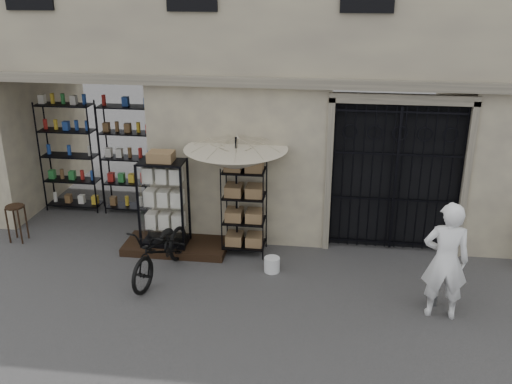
# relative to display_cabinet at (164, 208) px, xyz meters

# --- Properties ---
(ground) EXTENTS (80.00, 80.00, 0.00)m
(ground) POSITION_rel_display_cabinet_xyz_m (2.58, -1.50, -0.90)
(ground) COLOR black
(ground) RESTS_ON ground
(main_building) EXTENTS (14.00, 4.00, 9.00)m
(main_building) POSITION_rel_display_cabinet_xyz_m (2.58, 2.50, 3.60)
(main_building) COLOR tan
(main_building) RESTS_ON ground
(shop_recess) EXTENTS (3.00, 1.70, 3.00)m
(shop_recess) POSITION_rel_display_cabinet_xyz_m (-1.92, 1.30, 0.60)
(shop_recess) COLOR black
(shop_recess) RESTS_ON ground
(shop_shelving) EXTENTS (2.70, 0.50, 2.50)m
(shop_shelving) POSITION_rel_display_cabinet_xyz_m (-1.97, 1.80, 0.35)
(shop_shelving) COLOR black
(shop_shelving) RESTS_ON ground
(iron_gate) EXTENTS (2.50, 0.21, 3.00)m
(iron_gate) POSITION_rel_display_cabinet_xyz_m (4.33, 0.78, 0.60)
(iron_gate) COLOR black
(iron_gate) RESTS_ON ground
(step_platform) EXTENTS (2.00, 0.90, 0.15)m
(step_platform) POSITION_rel_display_cabinet_xyz_m (0.18, 0.05, -0.83)
(step_platform) COLOR black
(step_platform) RESTS_ON ground
(display_cabinet) EXTENTS (0.87, 0.58, 1.82)m
(display_cabinet) POSITION_rel_display_cabinet_xyz_m (0.00, 0.00, 0.00)
(display_cabinet) COLOR black
(display_cabinet) RESTS_ON step_platform
(wire_rack) EXTENTS (0.89, 0.72, 1.78)m
(wire_rack) POSITION_rel_display_cabinet_xyz_m (1.53, 0.13, -0.03)
(wire_rack) COLOR black
(wire_rack) RESTS_ON ground
(market_umbrella) EXTENTS (2.20, 2.22, 2.74)m
(market_umbrella) POSITION_rel_display_cabinet_xyz_m (1.37, 0.21, 1.07)
(market_umbrella) COLOR black
(market_umbrella) RESTS_ON ground
(white_bucket) EXTENTS (0.34, 0.34, 0.27)m
(white_bucket) POSITION_rel_display_cabinet_xyz_m (2.14, -0.57, -0.77)
(white_bucket) COLOR silver
(white_bucket) RESTS_ON ground
(bicycle) EXTENTS (0.87, 1.14, 1.95)m
(bicycle) POSITION_rel_display_cabinet_xyz_m (0.21, -0.98, -0.90)
(bicycle) COLOR black
(bicycle) RESTS_ON ground
(wooden_stool) EXTENTS (0.40, 0.40, 0.76)m
(wooden_stool) POSITION_rel_display_cabinet_xyz_m (-3.08, 0.02, -0.50)
(wooden_stool) COLOR black
(wooden_stool) RESTS_ON ground
(steel_bollard) EXTENTS (0.14, 0.14, 0.75)m
(steel_bollard) POSITION_rel_display_cabinet_xyz_m (4.86, -1.34, -0.53)
(steel_bollard) COLOR slate
(steel_bollard) RESTS_ON ground
(shopkeeper) EXTENTS (0.81, 1.96, 0.46)m
(shopkeeper) POSITION_rel_display_cabinet_xyz_m (4.92, -1.63, -0.90)
(shopkeeper) COLOR white
(shopkeeper) RESTS_ON ground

